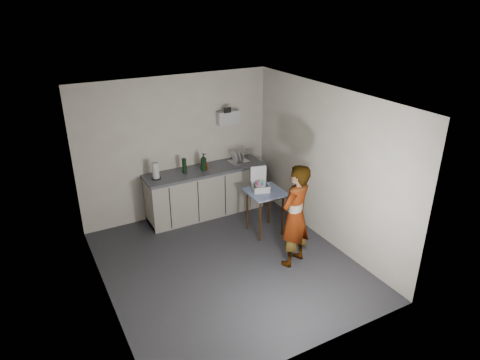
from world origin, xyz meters
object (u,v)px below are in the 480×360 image
kitchen_counter (205,193)px  standing_man (295,216)px  bakery_box (260,185)px  dark_bottle (184,166)px  side_table (265,197)px  soda_can (206,166)px  dish_rack (238,159)px  paper_towel (156,171)px  soap_bottle (204,162)px

kitchen_counter → standing_man: standing_man is taller
bakery_box → dark_bottle: bearing=148.5°
side_table → soda_can: bearing=120.0°
standing_man → dish_rack: size_ratio=4.50×
paper_towel → dark_bottle: bearing=1.7°
side_table → standing_man: size_ratio=0.48×
dish_rack → paper_towel: bearing=-179.1°
kitchen_counter → paper_towel: paper_towel is taller
kitchen_counter → soap_bottle: bearing=-128.5°
standing_man → dark_bottle: (-0.91, 2.13, 0.23)m
standing_man → dark_bottle: 2.33m
kitchen_counter → dish_rack: 0.90m
kitchen_counter → dark_bottle: 0.73m
dark_bottle → bakery_box: size_ratio=0.69×
soap_bottle → dish_rack: soap_bottle is taller
side_table → bakery_box: bearing=122.9°
kitchen_counter → soap_bottle: size_ratio=7.00×
soda_can → dish_rack: 0.69m
kitchen_counter → paper_towel: (-0.92, -0.00, 0.62)m
standing_man → bakery_box: size_ratio=4.21×
kitchen_counter → dish_rack: (0.71, 0.02, 0.54)m
paper_towel → dish_rack: bearing=0.9°
standing_man → soap_bottle: standing_man is taller
soap_bottle → dark_bottle: (-0.35, 0.05, -0.03)m
side_table → dark_bottle: bearing=132.8°
kitchen_counter → side_table: size_ratio=2.86×
standing_man → dark_bottle: standing_man is taller
side_table → paper_towel: size_ratio=2.64×
bakery_box → soda_can: bearing=134.7°
dark_bottle → paper_towel: paper_towel is taller
bakery_box → side_table: bearing=-42.2°
side_table → bakery_box: (-0.05, 0.09, 0.19)m
paper_towel → dish_rack: 1.64m
dish_rack → bakery_box: size_ratio=0.94×
soap_bottle → dark_bottle: 0.36m
soap_bottle → bakery_box: size_ratio=0.83×
side_table → dish_rack: dish_rack is taller
paper_towel → bakery_box: 1.82m
dish_rack → bakery_box: bearing=-98.0°
soap_bottle → paper_towel: 0.89m
standing_man → dark_bottle: bearing=-88.3°
side_table → bakery_box: 0.21m
side_table → soap_bottle: size_ratio=2.45×
standing_man → dish_rack: (0.19, 2.14, 0.15)m
soda_can → paper_towel: size_ratio=0.39×
side_table → soda_can: size_ratio=6.74×
dish_rack → bakery_box: 1.07m
side_table → bakery_box: bakery_box is taller
side_table → soap_bottle: (-0.65, 1.08, 0.39)m
soda_can → paper_towel: (-0.94, 0.03, 0.08)m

